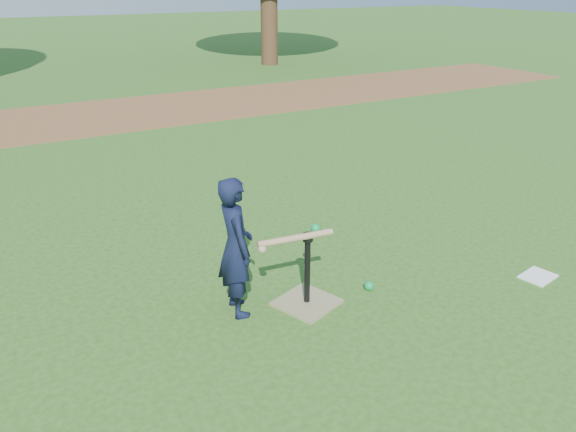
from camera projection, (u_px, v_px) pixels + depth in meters
ground at (265, 309)px, 4.40m from camera, size 80.00×80.00×0.00m
dirt_strip at (76, 118)px, 10.37m from camera, size 24.00×3.00×0.01m
child at (236, 247)px, 4.17m from camera, size 0.31×0.43×1.10m
wiffle_ball_ground at (369, 286)px, 4.65m from camera, size 0.08×0.08×0.08m
clipboard at (538, 276)px, 4.87m from camera, size 0.34×0.28×0.01m
batting_tee at (307, 292)px, 4.43m from camera, size 0.55×0.55×0.61m
swing_action at (296, 237)px, 4.18m from camera, size 0.63×0.18×0.08m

